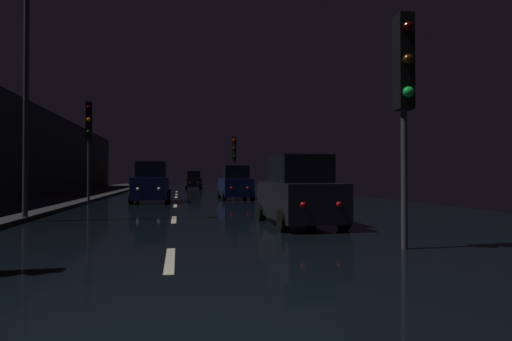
% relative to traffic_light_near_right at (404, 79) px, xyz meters
% --- Properties ---
extents(ground, '(25.86, 84.00, 0.02)m').
position_rel_traffic_light_near_right_xyz_m(ground, '(-4.53, 21.31, -3.37)').
color(ground, black).
extents(sidewalk_left, '(4.40, 84.00, 0.15)m').
position_rel_traffic_light_near_right_xyz_m(sidewalk_left, '(-11.25, 21.31, -3.29)').
color(sidewalk_left, '#28282B').
rests_on(sidewalk_left, ground).
extents(building_facade_left, '(0.80, 63.00, 6.13)m').
position_rel_traffic_light_near_right_xyz_m(building_facade_left, '(-13.85, 17.81, -0.30)').
color(building_facade_left, '#2D2B28').
rests_on(building_facade_left, ground).
extents(lane_centerline, '(0.16, 32.90, 0.01)m').
position_rel_traffic_light_near_right_xyz_m(lane_centerline, '(-4.53, 15.84, -3.36)').
color(lane_centerline, beige).
rests_on(lane_centerline, ground).
extents(traffic_light_near_right, '(0.32, 0.47, 4.66)m').
position_rel_traffic_light_near_right_xyz_m(traffic_light_near_right, '(0.00, 0.00, 0.00)').
color(traffic_light_near_right, '#38383A').
rests_on(traffic_light_near_right, ground).
extents(traffic_light_far_right, '(0.38, 0.49, 4.53)m').
position_rel_traffic_light_near_right_xyz_m(traffic_light_far_right, '(-0.10, 24.24, -0.11)').
color(traffic_light_far_right, '#38383A').
rests_on(traffic_light_far_right, ground).
extents(traffic_light_far_left, '(0.35, 0.48, 5.29)m').
position_rel_traffic_light_near_right_xyz_m(traffic_light_far_left, '(-8.95, 15.02, 0.51)').
color(traffic_light_far_left, '#38383A').
rests_on(traffic_light_far_left, ground).
extents(streetlamp_overhead, '(1.70, 0.44, 7.65)m').
position_rel_traffic_light_near_right_xyz_m(streetlamp_overhead, '(-8.71, 6.72, 1.66)').
color(streetlamp_overhead, '#2D2D30').
rests_on(streetlamp_overhead, ground).
extents(car_approaching_headlights, '(2.03, 4.40, 2.22)m').
position_rel_traffic_light_near_right_xyz_m(car_approaching_headlights, '(-5.85, 15.83, -2.35)').
color(car_approaching_headlights, '#141E51').
rests_on(car_approaching_headlights, ground).
extents(car_parked_right_far, '(1.91, 4.13, 2.08)m').
position_rel_traffic_light_near_right_xyz_m(car_parked_right_far, '(-0.90, 17.95, -2.41)').
color(car_parked_right_far, '#141E51').
rests_on(car_parked_right_far, ground).
extents(car_distant_taillights, '(1.81, 3.92, 1.98)m').
position_rel_traffic_light_near_right_xyz_m(car_distant_taillights, '(-2.71, 38.66, -2.46)').
color(car_distant_taillights, black).
rests_on(car_distant_taillights, ground).
extents(car_parked_right_near, '(1.87, 4.04, 2.04)m').
position_rel_traffic_light_near_right_xyz_m(car_parked_right_near, '(-0.90, 4.24, -2.43)').
color(car_parked_right_near, black).
rests_on(car_parked_right_near, ground).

